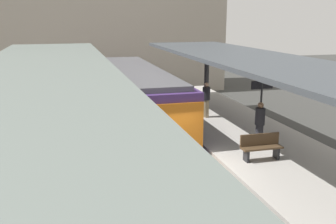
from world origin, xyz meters
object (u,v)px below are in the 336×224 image
passenger_near_bench (260,123)px  passenger_mid_platform (206,99)px  commuter_train (137,101)px  platform_bench (261,146)px  platform_sign (261,96)px

passenger_near_bench → passenger_mid_platform: 4.41m
commuter_train → passenger_near_bench: 6.47m
platform_bench → passenger_near_bench: 1.53m
platform_bench → passenger_mid_platform: size_ratio=0.84×
platform_bench → passenger_mid_platform: bearing=88.0°
passenger_mid_platform → platform_sign: bearing=-71.8°
commuter_train → platform_bench: commuter_train is taller
platform_sign → passenger_near_bench: size_ratio=1.35×
commuter_train → passenger_mid_platform: (3.12, -1.02, 0.13)m
platform_sign → passenger_mid_platform: size_ratio=1.33×
platform_bench → passenger_near_bench: (0.64, 1.33, 0.38)m
platform_bench → passenger_near_bench: passenger_near_bench is taller
commuter_train → platform_sign: (4.19, -4.28, 0.90)m
platform_sign → passenger_mid_platform: (-1.07, 3.26, -0.76)m
commuter_train → passenger_mid_platform: bearing=-18.1°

